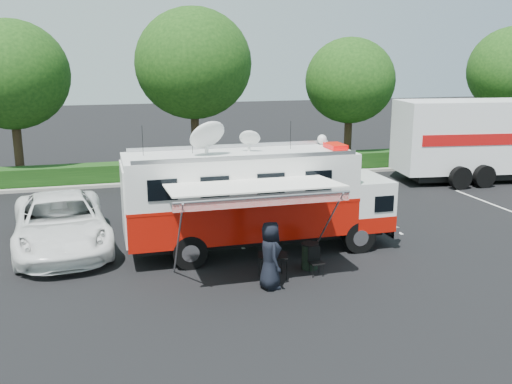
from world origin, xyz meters
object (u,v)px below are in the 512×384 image
white_suv (63,248)px  trash_bin (310,256)px  folding_table (273,256)px  command_truck (258,198)px

white_suv → trash_bin: size_ratio=7.92×
folding_table → trash_bin: bearing=18.5°
white_suv → folding_table: size_ratio=6.46×
white_suv → folding_table: 7.60m
white_suv → trash_bin: 8.47m
command_truck → trash_bin: (1.10, -2.04, -1.42)m
command_truck → white_suv: command_truck is taller
command_truck → folding_table: bearing=-95.3°
folding_table → trash_bin: trash_bin is taller
command_truck → trash_bin: command_truck is taller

